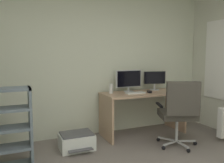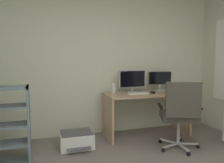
{
  "view_description": "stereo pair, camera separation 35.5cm",
  "coord_description": "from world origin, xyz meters",
  "px_view_note": "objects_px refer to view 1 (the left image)",
  "views": [
    {
      "loc": [
        -1.24,
        -1.38,
        1.39
      ],
      "look_at": [
        0.16,
        1.86,
        1.01
      ],
      "focal_mm": 37.65,
      "sensor_mm": 36.0,
      "label": 1
    },
    {
      "loc": [
        -0.91,
        -1.51,
        1.39
      ],
      "look_at": [
        0.16,
        1.86,
        1.01
      ],
      "focal_mm": 37.65,
      "sensor_mm": 36.0,
      "label": 2
    }
  ],
  "objects_px": {
    "monitor_secondary": "(155,79)",
    "desktop_speaker": "(111,88)",
    "keyboard": "(135,93)",
    "printer": "(77,141)",
    "monitor_main": "(129,80)",
    "office_chair": "(179,110)",
    "computer_mouse": "(149,92)",
    "desk": "(143,103)"
  },
  "relations": [
    {
      "from": "monitor_secondary",
      "to": "desktop_speaker",
      "type": "height_order",
      "value": "monitor_secondary"
    },
    {
      "from": "keyboard",
      "to": "printer",
      "type": "xyz_separation_m",
      "value": [
        -1.08,
        -0.15,
        -0.64
      ]
    },
    {
      "from": "monitor_main",
      "to": "monitor_secondary",
      "type": "height_order",
      "value": "monitor_main"
    },
    {
      "from": "monitor_main",
      "to": "office_chair",
      "type": "distance_m",
      "value": 1.08
    },
    {
      "from": "keyboard",
      "to": "office_chair",
      "type": "relative_size",
      "value": 0.33
    },
    {
      "from": "computer_mouse",
      "to": "desktop_speaker",
      "type": "height_order",
      "value": "desktop_speaker"
    },
    {
      "from": "monitor_main",
      "to": "computer_mouse",
      "type": "bearing_deg",
      "value": -42.73
    },
    {
      "from": "monitor_secondary",
      "to": "printer",
      "type": "distance_m",
      "value": 1.86
    },
    {
      "from": "desk",
      "to": "office_chair",
      "type": "height_order",
      "value": "office_chair"
    },
    {
      "from": "computer_mouse",
      "to": "desk",
      "type": "bearing_deg",
      "value": 137.98
    },
    {
      "from": "office_chair",
      "to": "printer",
      "type": "height_order",
      "value": "office_chair"
    },
    {
      "from": "desk",
      "to": "monitor_secondary",
      "type": "relative_size",
      "value": 3.55
    },
    {
      "from": "computer_mouse",
      "to": "desktop_speaker",
      "type": "relative_size",
      "value": 0.59
    },
    {
      "from": "desk",
      "to": "monitor_main",
      "type": "xyz_separation_m",
      "value": [
        -0.21,
        0.16,
        0.42
      ]
    },
    {
      "from": "computer_mouse",
      "to": "office_chair",
      "type": "distance_m",
      "value": 0.71
    },
    {
      "from": "desk",
      "to": "keyboard",
      "type": "height_order",
      "value": "keyboard"
    },
    {
      "from": "monitor_secondary",
      "to": "computer_mouse",
      "type": "height_order",
      "value": "monitor_secondary"
    },
    {
      "from": "keyboard",
      "to": "computer_mouse",
      "type": "xyz_separation_m",
      "value": [
        0.26,
        -0.03,
        0.01
      ]
    },
    {
      "from": "monitor_secondary",
      "to": "keyboard",
      "type": "xyz_separation_m",
      "value": [
        -0.54,
        -0.22,
        -0.2
      ]
    },
    {
      "from": "desk",
      "to": "monitor_secondary",
      "type": "height_order",
      "value": "monitor_secondary"
    },
    {
      "from": "desktop_speaker",
      "to": "office_chair",
      "type": "xyz_separation_m",
      "value": [
        0.74,
        -0.89,
        -0.26
      ]
    },
    {
      "from": "monitor_main",
      "to": "keyboard",
      "type": "bearing_deg",
      "value": -86.9
    },
    {
      "from": "monitor_secondary",
      "to": "office_chair",
      "type": "distance_m",
      "value": 1.03
    },
    {
      "from": "monitor_secondary",
      "to": "office_chair",
      "type": "bearing_deg",
      "value": -100.8
    },
    {
      "from": "monitor_main",
      "to": "desk",
      "type": "bearing_deg",
      "value": -36.21
    },
    {
      "from": "monitor_main",
      "to": "office_chair",
      "type": "height_order",
      "value": "monitor_main"
    },
    {
      "from": "computer_mouse",
      "to": "printer",
      "type": "height_order",
      "value": "computer_mouse"
    },
    {
      "from": "monitor_secondary",
      "to": "computer_mouse",
      "type": "distance_m",
      "value": 0.42
    },
    {
      "from": "monitor_secondary",
      "to": "desktop_speaker",
      "type": "xyz_separation_m",
      "value": [
        -0.91,
        -0.05,
        -0.12
      ]
    },
    {
      "from": "computer_mouse",
      "to": "office_chair",
      "type": "bearing_deg",
      "value": -66.62
    },
    {
      "from": "monitor_main",
      "to": "printer",
      "type": "distance_m",
      "value": 1.41
    },
    {
      "from": "desk",
      "to": "monitor_main",
      "type": "distance_m",
      "value": 0.5
    },
    {
      "from": "desk",
      "to": "computer_mouse",
      "type": "relative_size",
      "value": 14.64
    },
    {
      "from": "monitor_secondary",
      "to": "computer_mouse",
      "type": "bearing_deg",
      "value": -137.03
    },
    {
      "from": "monitor_secondary",
      "to": "monitor_main",
      "type": "bearing_deg",
      "value": -179.98
    },
    {
      "from": "desk",
      "to": "printer",
      "type": "distance_m",
      "value": 1.36
    },
    {
      "from": "desk",
      "to": "desktop_speaker",
      "type": "distance_m",
      "value": 0.65
    },
    {
      "from": "desk",
      "to": "monitor_main",
      "type": "bearing_deg",
      "value": 143.79
    },
    {
      "from": "monitor_secondary",
      "to": "printer",
      "type": "bearing_deg",
      "value": -166.87
    },
    {
      "from": "desk",
      "to": "office_chair",
      "type": "xyz_separation_m",
      "value": [
        0.16,
        -0.78,
        0.03
      ]
    },
    {
      "from": "keyboard",
      "to": "desktop_speaker",
      "type": "relative_size",
      "value": 2.0
    },
    {
      "from": "desk",
      "to": "monitor_main",
      "type": "height_order",
      "value": "monitor_main"
    }
  ]
}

